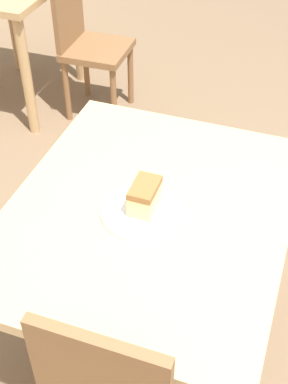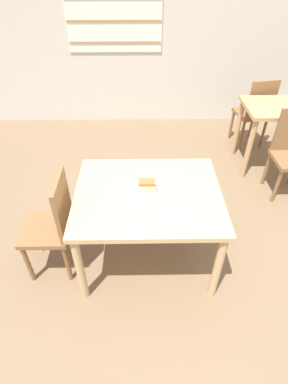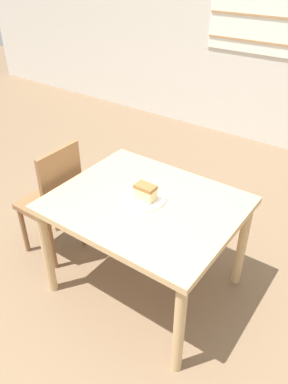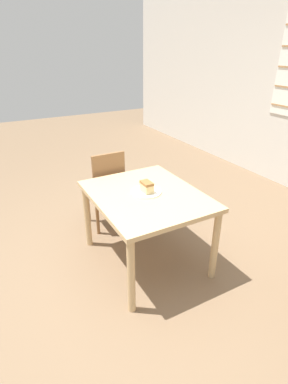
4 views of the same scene
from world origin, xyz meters
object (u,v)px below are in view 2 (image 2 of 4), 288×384
Objects in this scene: dining_table_near at (148,202)px; chair_far_opposite at (254,111)px; plate at (145,191)px; chair_near_window at (53,224)px; cake_slice at (147,186)px; dining_table_far at (278,119)px.

chair_far_opposite reaches higher than dining_table_near.
plate reaches higher than dining_table_near.
chair_far_opposite is (2.11, 1.93, 0.00)m from chair_near_window.
chair_near_window reaches higher than dining_table_near.
chair_near_window is 7.25× the size of cake_slice.
plate is at bearing 164.96° from cake_slice.
dining_table_near is 0.74m from chair_near_window.
plate is at bearing 41.18° from chair_far_opposite.
dining_table_near is 1.20× the size of chair_near_window.
chair_near_window reaches higher than cake_slice.
dining_table_near is at bearing -30.16° from plate.
dining_table_near is 2.02m from dining_table_far.
chair_far_opposite is 2.32m from plate.
chair_far_opposite is 3.38× the size of plate.
dining_table_far is 6.27× the size of cake_slice.
plate is at bearing 149.84° from dining_table_near.
dining_table_far is 2.03m from plate.
plate is 2.14× the size of cake_slice.
chair_near_window is at bearing 31.43° from chair_far_opposite.
dining_table_near is 1.20× the size of chair_far_opposite.
dining_table_far is (1.48, 1.37, -0.01)m from dining_table_near.
chair_far_opposite is at bearing 52.60° from cake_slice.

